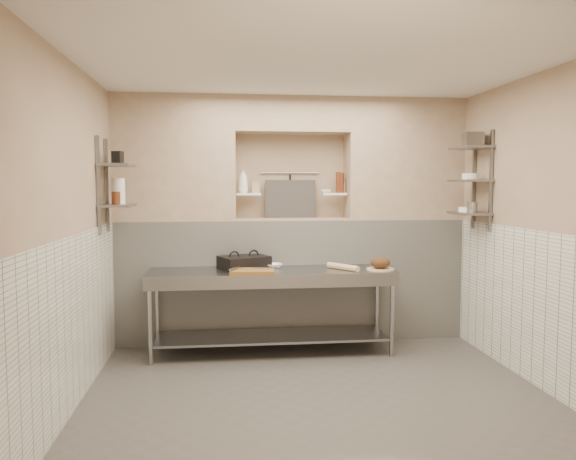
{
  "coord_description": "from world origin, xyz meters",
  "views": [
    {
      "loc": [
        -0.79,
        -4.71,
        1.8
      ],
      "look_at": [
        -0.14,
        0.9,
        1.35
      ],
      "focal_mm": 35.0,
      "sensor_mm": 36.0,
      "label": 1
    }
  ],
  "objects": [
    {
      "name": "floor",
      "position": [
        0.0,
        0.0,
        -0.05
      ],
      "size": [
        4.0,
        3.9,
        0.1
      ],
      "primitive_type": "cube",
      "color": "#4A4641",
      "rests_on": "ground"
    },
    {
      "name": "shelf_rail_right_a",
      "position": [
        1.98,
        1.25,
        1.85
      ],
      "size": [
        0.03,
        0.03,
        1.05
      ],
      "primitive_type": "cube",
      "color": "slate",
      "rests_on": "wall_right"
    },
    {
      "name": "backwall_header",
      "position": [
        0.0,
        1.75,
        2.6
      ],
      "size": [
        1.3,
        0.4,
        0.4
      ],
      "primitive_type": "cube",
      "color": "tan",
      "rests_on": "backwall_lower"
    },
    {
      "name": "rolling_pin",
      "position": [
        0.47,
        1.12,
        0.93
      ],
      "size": [
        0.3,
        0.38,
        0.06
      ],
      "primitive_type": "cylinder",
      "rotation": [
        1.57,
        0.0,
        0.63
      ],
      "color": "beige",
      "rests_on": "prep_table"
    },
    {
      "name": "backwall_pillar_left",
      "position": [
        -1.33,
        1.75,
        2.1
      ],
      "size": [
        1.35,
        0.4,
        1.4
      ],
      "primitive_type": "cube",
      "color": "tan",
      "rests_on": "backwall_lower"
    },
    {
      "name": "shelf_rail_left_b",
      "position": [
        -1.98,
        0.85,
        1.8
      ],
      "size": [
        0.03,
        0.03,
        0.95
      ],
      "primitive_type": "cube",
      "color": "slate",
      "rests_on": "wall_left"
    },
    {
      "name": "utensil_rail",
      "position": [
        0.0,
        1.92,
        1.95
      ],
      "size": [
        0.7,
        0.02,
        0.02
      ],
      "primitive_type": "cylinder",
      "rotation": [
        0.0,
        1.57,
        0.0
      ],
      "color": "gray",
      "rests_on": "wall_back"
    },
    {
      "name": "backwall_lower",
      "position": [
        0.0,
        1.75,
        0.7
      ],
      "size": [
        4.0,
        0.4,
        1.4
      ],
      "primitive_type": "cube",
      "color": "silver",
      "rests_on": "floor"
    },
    {
      "name": "bowl_right",
      "position": [
        1.84,
        1.11,
        1.54
      ],
      "size": [
        0.18,
        0.18,
        0.05
      ],
      "primitive_type": "cylinder",
      "color": "white",
      "rests_on": "wall_shelf_right_lower"
    },
    {
      "name": "bowl_right_mid",
      "position": [
        1.84,
        1.05,
        1.89
      ],
      "size": [
        0.18,
        0.18,
        0.06
      ],
      "primitive_type": "cylinder",
      "color": "white",
      "rests_on": "wall_shelf_right_mid"
    },
    {
      "name": "tongs",
      "position": [
        -0.68,
        0.98,
        0.96
      ],
      "size": [
        0.12,
        0.24,
        0.02
      ],
      "primitive_type": "cylinder",
      "rotation": [
        1.57,
        0.0,
        -0.4
      ],
      "color": "gray",
      "rests_on": "cutting_board"
    },
    {
      "name": "wall_shelf_right_lower",
      "position": [
        1.84,
        1.05,
        1.5
      ],
      "size": [
        0.3,
        0.5,
        0.02
      ],
      "primitive_type": "cube",
      "color": "slate",
      "rests_on": "wall_right"
    },
    {
      "name": "wall_back",
      "position": [
        0.0,
        2.0,
        1.4
      ],
      "size": [
        4.0,
        0.1,
        2.8
      ],
      "primitive_type": "cube",
      "color": "tan",
      "rests_on": "ground"
    },
    {
      "name": "wall_front",
      "position": [
        0.0,
        -2.0,
        1.4
      ],
      "size": [
        4.0,
        0.1,
        2.8
      ],
      "primitive_type": "cube",
      "color": "tan",
      "rests_on": "ground"
    },
    {
      "name": "bowl_alcove",
      "position": [
        0.4,
        1.74,
        1.73
      ],
      "size": [
        0.13,
        0.13,
        0.04
      ],
      "primitive_type": "imported",
      "rotation": [
        0.0,
        0.0,
        -0.01
      ],
      "color": "white",
      "rests_on": "alcove_shelf_right"
    },
    {
      "name": "wall_right",
      "position": [
        2.05,
        0.0,
        1.4
      ],
      "size": [
        0.1,
        3.9,
        2.8
      ],
      "primitive_type": "cube",
      "color": "tan",
      "rests_on": "ground"
    },
    {
      "name": "wall_shelf_left_lower",
      "position": [
        -1.84,
        1.05,
        1.6
      ],
      "size": [
        0.3,
        0.5,
        0.02
      ],
      "primitive_type": "cube",
      "color": "slate",
      "rests_on": "wall_left"
    },
    {
      "name": "alcove_shelf_left",
      "position": [
        -0.5,
        1.75,
        1.7
      ],
      "size": [
        0.28,
        0.16,
        0.02
      ],
      "primitive_type": "cube",
      "color": "white",
      "rests_on": "backwall_lower"
    },
    {
      "name": "wainscot_right",
      "position": [
        1.99,
        0.0,
        0.7
      ],
      "size": [
        0.02,
        3.9,
        1.4
      ],
      "primitive_type": "cube",
      "color": "silver",
      "rests_on": "floor"
    },
    {
      "name": "jar_alcove",
      "position": [
        -0.41,
        1.8,
        1.78
      ],
      "size": [
        0.09,
        0.09,
        0.13
      ],
      "primitive_type": "cube",
      "color": "tan",
      "rests_on": "alcove_shelf_left"
    },
    {
      "name": "wainscot_left",
      "position": [
        -1.99,
        0.0,
        0.7
      ],
      "size": [
        0.02,
        3.9,
        1.4
      ],
      "primitive_type": "cube",
      "color": "silver",
      "rests_on": "floor"
    },
    {
      "name": "condiment_c",
      "position": [
        0.59,
        1.76,
        1.77
      ],
      "size": [
        0.07,
        0.07,
        0.12
      ],
      "primitive_type": "cylinder",
      "color": "white",
      "rests_on": "alcove_shelf_right"
    },
    {
      "name": "condiment_b",
      "position": [
        0.55,
        1.75,
        1.83
      ],
      "size": [
        0.06,
        0.06,
        0.24
      ],
      "primitive_type": "cylinder",
      "color": "#522312",
      "rests_on": "alcove_shelf_right"
    },
    {
      "name": "bottle_soap",
      "position": [
        -0.56,
        1.75,
        1.85
      ],
      "size": [
        0.13,
        0.13,
        0.28
      ],
      "primitive_type": "imported",
      "rotation": [
        0.0,
        0.0,
        -0.21
      ],
      "color": "white",
      "rests_on": "alcove_shelf_left"
    },
    {
      "name": "hanging_steel",
      "position": [
        0.0,
        1.9,
        1.78
      ],
      "size": [
        0.02,
        0.02,
        0.3
      ],
      "primitive_type": "cylinder",
      "color": "black",
      "rests_on": "utensil_rail"
    },
    {
      "name": "condiment_a",
      "position": [
        0.58,
        1.73,
        1.83
      ],
      "size": [
        0.06,
        0.06,
        0.23
      ],
      "primitive_type": "cylinder",
      "color": "#522312",
      "rests_on": "alcove_shelf_right"
    },
    {
      "name": "bread_loaf",
      "position": [
        0.87,
        1.07,
        0.98
      ],
      "size": [
        0.21,
        0.21,
        0.12
      ],
      "primitive_type": "ellipsoid",
      "color": "#4C2D19",
      "rests_on": "bread_board"
    },
    {
      "name": "basket_right",
      "position": [
        1.84,
        1.01,
        2.28
      ],
      "size": [
        0.23,
        0.26,
        0.14
      ],
      "primitive_type": "cube",
      "rotation": [
        0.0,
        0.0,
        -0.2
      ],
      "color": "gray",
      "rests_on": "wall_shelf_right_upper"
    },
    {
      "name": "wall_shelf_right_upper",
      "position": [
        1.84,
        1.05,
        2.2
      ],
      "size": [
        0.3,
        0.5,
        0.03
      ],
      "primitive_type": "cube",
      "color": "slate",
      "rests_on": "wall_right"
    },
    {
      "name": "alcove_sill",
      "position": [
        0.0,
        1.75,
        1.41
      ],
      "size": [
        1.3,
        0.4,
        0.02
      ],
      "primitive_type": "cube",
      "color": "tan",
      "rests_on": "backwall_lower"
    },
    {
      "name": "knife_blade",
      "position": [
        -0.37,
        1.08,
        0.95
      ],
      "size": [
        0.25,
        0.07,
        0.01
      ],
      "primitive_type": "cube",
      "rotation": [
        0.0,
        0.0,
        -0.18
      ],
      "color": "gray",
      "rests_on": "cutting_board"
    },
    {
      "name": "ceiling",
      "position": [
        0.0,
        0.0,
        2.85
      ],
      "size": [
        4.0,
        3.9,
        0.1
      ],
      "primitive_type": "cube",
      "color": "silver",
      "rests_on": "ground"
    },
    {
      "name": "backwall_pillar_right",
      "position": [
        1.33,
        1.75,
        2.1
      ],
      "size": [
        1.35,
        0.4,
        1.4
      ],
      "primitive_type": "cube",
      "color": "tan",
      "rests_on": "backwall_lower"
    },
    {
      "name": "wall_left",
      "position": [
        -2.05,
        0.0,
        1.4
      ],
      "size": [
        0.1,
        3.9,
        2.8
      ],
      "primitive_type": "cube",
      "color": "tan",
      "rests_on": "ground"
    },
    {
      "name": "bread_board",
      "position": [
        0.87,
        1.07,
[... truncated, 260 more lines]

